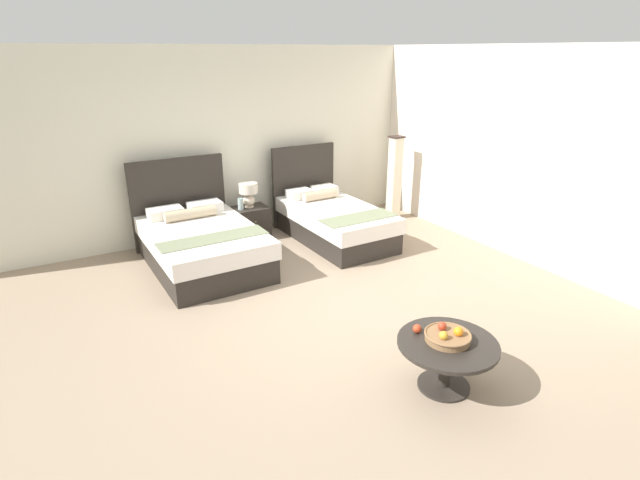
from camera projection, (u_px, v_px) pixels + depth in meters
name	position (u px, v px, depth m)	size (l,w,h in m)	color
ground_plane	(345.00, 309.00, 5.76)	(9.63, 10.00, 0.02)	gray
wall_back	(238.00, 142.00, 7.84)	(9.63, 0.12, 2.89)	silver
wall_side_right	(512.00, 154.00, 6.97)	(0.12, 5.60, 2.89)	silver
bed_near_window	(201.00, 243.00, 6.79)	(1.43, 2.08, 1.34)	#2A2520
bed_near_corner	(333.00, 220.00, 7.77)	(1.18, 2.07, 1.34)	#2A2520
nightstand	(251.00, 223.00, 7.82)	(0.54, 0.43, 0.51)	#2A2520
table_lamp	(248.00, 192.00, 7.66)	(0.29, 0.29, 0.38)	beige
vase	(241.00, 204.00, 7.59)	(0.08, 0.08, 0.18)	#AAC3BE
coffee_table	(447.00, 353.00, 4.29)	(0.87, 0.87, 0.46)	#2A2520
fruit_bowl	(448.00, 336.00, 4.26)	(0.40, 0.40, 0.14)	olive
loose_apple	(417.00, 329.00, 4.38)	(0.08, 0.08, 0.08)	#B33A1E
floor_lamp_corner	(394.00, 178.00, 8.59)	(0.22, 0.22, 1.45)	#352723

